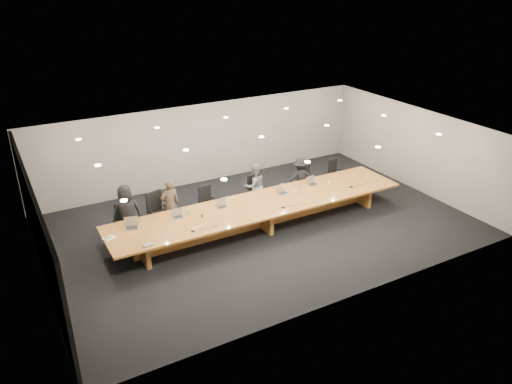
{
  "coord_description": "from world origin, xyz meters",
  "views": [
    {
      "loc": [
        -6.47,
        -11.26,
        6.98
      ],
      "look_at": [
        0.0,
        0.3,
        1.0
      ],
      "focal_mm": 35.0,
      "sensor_mm": 36.0,
      "label": 1
    }
  ],
  "objects_px": {
    "laptop_d": "(283,190)",
    "paper_cup_far": "(329,182)",
    "conference_table": "(261,211)",
    "chair_left": "(159,212)",
    "person_b": "(170,204)",
    "laptop_b": "(178,214)",
    "mic_right": "(351,186)",
    "person_c": "(255,186)",
    "chair_right": "(305,180)",
    "mic_left": "(193,231)",
    "laptop_c": "(223,204)",
    "chair_far_right": "(337,174)",
    "person_a": "(127,213)",
    "chair_mid_left": "(208,202)",
    "chair_mid_right": "(256,191)",
    "chair_far_left": "(124,221)",
    "person_d": "(301,178)",
    "laptop_e": "(313,181)",
    "av_box": "(147,245)",
    "amber_mug": "(202,216)",
    "mic_center": "(283,207)",
    "laptop_a": "(131,224)",
    "water_bottle": "(188,212)"
  },
  "relations": [
    {
      "from": "laptop_b",
      "to": "mic_right",
      "type": "bearing_deg",
      "value": -6.82
    },
    {
      "from": "laptop_d",
      "to": "mic_right",
      "type": "relative_size",
      "value": 2.56
    },
    {
      "from": "av_box",
      "to": "mic_left",
      "type": "height_order",
      "value": "av_box"
    },
    {
      "from": "person_b",
      "to": "laptop_e",
      "type": "height_order",
      "value": "person_b"
    },
    {
      "from": "chair_far_right",
      "to": "person_a",
      "type": "distance_m",
      "value": 7.31
    },
    {
      "from": "chair_far_left",
      "to": "person_b",
      "type": "height_order",
      "value": "person_b"
    },
    {
      "from": "conference_table",
      "to": "person_b",
      "type": "height_order",
      "value": "person_b"
    },
    {
      "from": "chair_mid_left",
      "to": "laptop_c",
      "type": "xyz_separation_m",
      "value": [
        0.01,
        -1.0,
        0.38
      ]
    },
    {
      "from": "paper_cup_far",
      "to": "conference_table",
      "type": "bearing_deg",
      "value": -175.02
    },
    {
      "from": "laptop_a",
      "to": "chair_right",
      "type": "bearing_deg",
      "value": 24.95
    },
    {
      "from": "water_bottle",
      "to": "mic_right",
      "type": "bearing_deg",
      "value": -7.22
    },
    {
      "from": "laptop_c",
      "to": "amber_mug",
      "type": "distance_m",
      "value": 0.79
    },
    {
      "from": "chair_mid_right",
      "to": "amber_mug",
      "type": "height_order",
      "value": "chair_mid_right"
    },
    {
      "from": "chair_right",
      "to": "laptop_d",
      "type": "bearing_deg",
      "value": -128.56
    },
    {
      "from": "chair_mid_right",
      "to": "chair_far_left",
      "type": "bearing_deg",
      "value": -171.4
    },
    {
      "from": "chair_left",
      "to": "laptop_e",
      "type": "distance_m",
      "value": 4.83
    },
    {
      "from": "water_bottle",
      "to": "paper_cup_far",
      "type": "bearing_deg",
      "value": -1.12
    },
    {
      "from": "chair_mid_right",
      "to": "amber_mug",
      "type": "bearing_deg",
      "value": -143.32
    },
    {
      "from": "person_b",
      "to": "mic_left",
      "type": "bearing_deg",
      "value": 86.06
    },
    {
      "from": "laptop_e",
      "to": "mic_left",
      "type": "xyz_separation_m",
      "value": [
        -4.47,
        -0.98,
        -0.12
      ]
    },
    {
      "from": "laptop_c",
      "to": "av_box",
      "type": "distance_m",
      "value": 2.74
    },
    {
      "from": "person_d",
      "to": "mic_left",
      "type": "bearing_deg",
      "value": 38.02
    },
    {
      "from": "person_a",
      "to": "paper_cup_far",
      "type": "height_order",
      "value": "person_a"
    },
    {
      "from": "laptop_b",
      "to": "chair_left",
      "type": "bearing_deg",
      "value": 104.63
    },
    {
      "from": "laptop_d",
      "to": "mic_right",
      "type": "bearing_deg",
      "value": -40.05
    },
    {
      "from": "chair_left",
      "to": "paper_cup_far",
      "type": "bearing_deg",
      "value": -27.64
    },
    {
      "from": "laptop_d",
      "to": "paper_cup_far",
      "type": "height_order",
      "value": "laptop_d"
    },
    {
      "from": "person_d",
      "to": "mic_right",
      "type": "distance_m",
      "value": 1.73
    },
    {
      "from": "chair_far_left",
      "to": "paper_cup_far",
      "type": "xyz_separation_m",
      "value": [
        6.29,
        -1.1,
        0.3
      ]
    },
    {
      "from": "laptop_d",
      "to": "paper_cup_far",
      "type": "distance_m",
      "value": 1.7
    },
    {
      "from": "person_c",
      "to": "mic_center",
      "type": "bearing_deg",
      "value": 87.54
    },
    {
      "from": "chair_mid_right",
      "to": "water_bottle",
      "type": "relative_size",
      "value": 5.0
    },
    {
      "from": "person_c",
      "to": "laptop_d",
      "type": "xyz_separation_m",
      "value": [
        0.44,
        -0.99,
        0.16
      ]
    },
    {
      "from": "chair_left",
      "to": "person_b",
      "type": "distance_m",
      "value": 0.37
    },
    {
      "from": "laptop_c",
      "to": "chair_right",
      "type": "bearing_deg",
      "value": 11.79
    },
    {
      "from": "chair_left",
      "to": "mic_left",
      "type": "height_order",
      "value": "chair_left"
    },
    {
      "from": "laptop_c",
      "to": "laptop_e",
      "type": "xyz_separation_m",
      "value": [
        3.19,
        0.09,
        0.01
      ]
    },
    {
      "from": "laptop_c",
      "to": "mic_center",
      "type": "relative_size",
      "value": 2.4
    },
    {
      "from": "person_a",
      "to": "laptop_d",
      "type": "bearing_deg",
      "value": 171.66
    },
    {
      "from": "laptop_c",
      "to": "chair_left",
      "type": "bearing_deg",
      "value": 145.11
    },
    {
      "from": "person_b",
      "to": "av_box",
      "type": "relative_size",
      "value": 6.9
    },
    {
      "from": "person_b",
      "to": "person_c",
      "type": "relative_size",
      "value": 1.06
    },
    {
      "from": "chair_right",
      "to": "paper_cup_far",
      "type": "height_order",
      "value": "chair_right"
    },
    {
      "from": "laptop_a",
      "to": "laptop_e",
      "type": "bearing_deg",
      "value": 16.44
    },
    {
      "from": "paper_cup_far",
      "to": "person_a",
      "type": "bearing_deg",
      "value": 171.66
    },
    {
      "from": "chair_left",
      "to": "laptop_c",
      "type": "relative_size",
      "value": 3.74
    },
    {
      "from": "av_box",
      "to": "laptop_b",
      "type": "bearing_deg",
      "value": 33.58
    },
    {
      "from": "laptop_c",
      "to": "mic_left",
      "type": "xyz_separation_m",
      "value": [
        -1.29,
        -0.89,
        -0.11
      ]
    },
    {
      "from": "chair_mid_left",
      "to": "laptop_c",
      "type": "height_order",
      "value": "same"
    },
    {
      "from": "laptop_a",
      "to": "water_bottle",
      "type": "relative_size",
      "value": 1.81
    }
  ]
}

